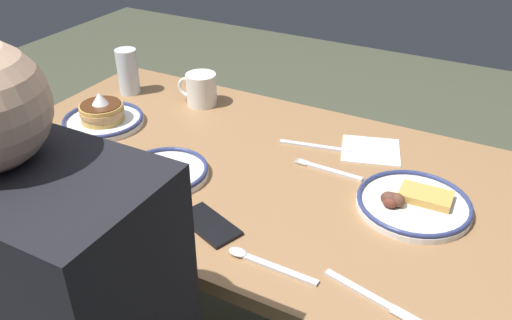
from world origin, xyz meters
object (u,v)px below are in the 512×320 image
at_px(plate_center_pancakes, 165,171).
at_px(drinking_glass, 128,74).
at_px(fork_far, 328,170).
at_px(paper_napkin, 371,150).
at_px(coffee_mug, 201,89).
at_px(tea_spoon, 259,261).
at_px(cell_phone, 209,225).
at_px(fork_near, 317,146).
at_px(plate_near_main, 413,203).
at_px(butter_knife, 380,302).
at_px(plate_far_companion, 103,117).

relative_size(plate_center_pancakes, drinking_glass, 1.46).
height_order(plate_center_pancakes, fork_far, plate_center_pancakes).
bearing_deg(paper_napkin, coffee_mug, -3.30).
bearing_deg(fork_far, coffee_mug, -19.78).
bearing_deg(plate_center_pancakes, tea_spoon, 154.53).
bearing_deg(paper_napkin, tea_spoon, 83.58).
relative_size(cell_phone, paper_napkin, 0.96).
bearing_deg(fork_near, fork_far, 126.36).
bearing_deg(tea_spoon, cell_phone, -18.59).
bearing_deg(cell_phone, paper_napkin, -93.37).
bearing_deg(plate_near_main, fork_far, -13.95).
relative_size(fork_far, butter_knife, 0.79).
height_order(cell_phone, fork_far, cell_phone).
bearing_deg(plate_near_main, drinking_glass, -11.45).
distance_m(cell_phone, paper_napkin, 0.51).
relative_size(plate_center_pancakes, paper_napkin, 1.40).
bearing_deg(plate_far_companion, plate_center_pancakes, 156.69).
xyz_separation_m(coffee_mug, fork_near, (-0.42, 0.08, -0.05)).
xyz_separation_m(plate_center_pancakes, fork_near, (-0.27, -0.30, -0.01)).
bearing_deg(plate_far_companion, fork_far, -173.87).
distance_m(plate_far_companion, paper_napkin, 0.76).
xyz_separation_m(plate_near_main, plate_center_pancakes, (0.56, 0.15, -0.00)).
xyz_separation_m(coffee_mug, butter_knife, (-0.73, 0.54, -0.05)).
bearing_deg(tea_spoon, fork_far, -89.18).
bearing_deg(plate_center_pancakes, fork_far, -148.48).
relative_size(coffee_mug, butter_knife, 0.55).
bearing_deg(plate_near_main, plate_far_companion, 1.01).
relative_size(plate_near_main, coffee_mug, 2.02).
relative_size(cell_phone, fork_far, 0.81).
relative_size(plate_near_main, plate_far_companion, 1.10).
distance_m(plate_near_main, butter_knife, 0.31).
bearing_deg(tea_spoon, drinking_glass, -34.60).
xyz_separation_m(cell_phone, paper_napkin, (-0.21, -0.47, -0.00)).
height_order(plate_center_pancakes, plate_far_companion, plate_far_companion).
xyz_separation_m(plate_near_main, butter_knife, (-0.02, 0.31, -0.01)).
xyz_separation_m(drinking_glass, butter_knife, (-0.98, 0.50, -0.06)).
relative_size(plate_center_pancakes, coffee_mug, 1.67).
bearing_deg(plate_near_main, plate_center_pancakes, 15.23).
height_order(drinking_glass, fork_far, drinking_glass).
relative_size(fork_near, butter_knife, 0.87).
relative_size(plate_center_pancakes, tea_spoon, 1.09).
relative_size(fork_near, fork_far, 1.11).
bearing_deg(cell_phone, drinking_glass, -17.49).
height_order(fork_far, tea_spoon, tea_spoon).
bearing_deg(coffee_mug, butter_knife, 143.56).
relative_size(cell_phone, butter_knife, 0.63).
xyz_separation_m(drinking_glass, fork_far, (-0.74, 0.14, -0.06)).
bearing_deg(plate_far_companion, paper_napkin, -163.48).
relative_size(plate_near_main, fork_near, 1.28).
xyz_separation_m(cell_phone, tea_spoon, (-0.15, 0.05, 0.00)).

